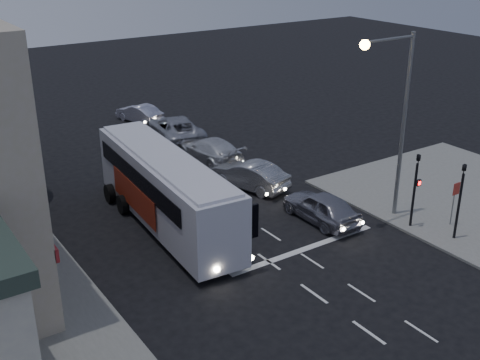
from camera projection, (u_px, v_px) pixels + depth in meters
ground at (298, 282)px, 24.53m from camera, size 120.00×120.00×0.00m
road_markings at (274, 242)px, 27.73m from camera, size 8.00×30.55×0.01m
tour_bus at (166, 188)px, 28.54m from camera, size 3.29×11.98×3.63m
car_suv at (321, 207)px, 29.48m from camera, size 1.81×4.46×1.52m
car_sedan_a at (249, 175)px, 33.32m from camera, size 2.89×4.91×1.53m
car_sedan_b at (210, 150)px, 37.15m from camera, size 2.39×5.34×1.52m
car_sedan_c at (176, 129)px, 40.91m from camera, size 3.82×6.43×1.68m
car_extra at (139, 113)px, 44.90m from camera, size 2.37×4.31×1.35m
traffic_signal_main at (416, 182)px, 28.12m from camera, size 0.25×0.35×4.10m
traffic_signal_side at (461, 192)px, 26.97m from camera, size 0.18×0.15×4.10m
regulatory_sign at (455, 197)px, 28.54m from camera, size 0.45×0.12×2.20m
streetlight at (396, 107)px, 27.81m from camera, size 3.32×0.44×9.00m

